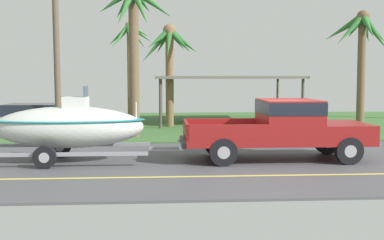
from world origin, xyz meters
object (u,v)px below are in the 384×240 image
(palm_tree_near_left, at_px, (129,43))
(utility_pole, at_px, (56,39))
(boat_on_trailer, at_px, (68,127))
(palm_tree_mid, at_px, (170,51))
(carport_awning, at_px, (225,78))
(palm_tree_far_left, at_px, (361,40))
(pickup_truck_towing, at_px, (287,126))
(parked_sedan_near, at_px, (40,120))
(palm_tree_near_right, at_px, (134,24))

(palm_tree_near_left, relative_size, utility_pole, 0.76)
(boat_on_trailer, bearing_deg, palm_tree_mid, 70.13)
(carport_awning, height_order, palm_tree_near_left, palm_tree_near_left)
(carport_awning, height_order, palm_tree_far_left, palm_tree_far_left)
(pickup_truck_towing, bearing_deg, boat_on_trailer, -180.00)
(palm_tree_mid, bearing_deg, parked_sedan_near, -154.34)
(carport_awning, relative_size, palm_tree_mid, 1.46)
(boat_on_trailer, relative_size, palm_tree_near_right, 0.90)
(palm_tree_near_left, bearing_deg, parked_sedan_near, -111.12)
(carport_awning, bearing_deg, palm_tree_mid, -148.44)
(parked_sedan_near, xyz_separation_m, palm_tree_near_left, (3.23, 8.36, 3.92))
(boat_on_trailer, height_order, palm_tree_near_right, palm_tree_near_right)
(palm_tree_mid, bearing_deg, boat_on_trailer, -109.87)
(carport_awning, height_order, palm_tree_mid, palm_tree_mid)
(pickup_truck_towing, bearing_deg, utility_pole, 149.51)
(palm_tree_far_left, distance_m, utility_pole, 13.94)
(pickup_truck_towing, height_order, palm_tree_far_left, palm_tree_far_left)
(boat_on_trailer, bearing_deg, utility_pole, 105.96)
(palm_tree_near_right, height_order, utility_pole, utility_pole)
(parked_sedan_near, distance_m, palm_tree_near_left, 9.78)
(palm_tree_far_left, xyz_separation_m, utility_pole, (-13.61, -3.00, -0.28))
(carport_awning, relative_size, palm_tree_near_left, 1.27)
(parked_sedan_near, relative_size, palm_tree_near_right, 0.68)
(boat_on_trailer, distance_m, palm_tree_near_left, 14.89)
(utility_pole, bearing_deg, palm_tree_near_right, 9.13)
(parked_sedan_near, height_order, palm_tree_mid, palm_tree_mid)
(carport_awning, height_order, utility_pole, utility_pole)
(boat_on_trailer, relative_size, palm_tree_far_left, 1.02)
(pickup_truck_towing, xyz_separation_m, palm_tree_far_left, (5.64, 7.70, 3.26))
(boat_on_trailer, distance_m, utility_pole, 5.70)
(parked_sedan_near, bearing_deg, boat_on_trailer, -68.07)
(carport_awning, relative_size, palm_tree_far_left, 1.31)
(pickup_truck_towing, relative_size, palm_tree_mid, 1.14)
(parked_sedan_near, xyz_separation_m, palm_tree_near_right, (4.11, -0.90, 3.99))
(parked_sedan_near, distance_m, palm_tree_far_left, 15.24)
(palm_tree_near_right, relative_size, palm_tree_mid, 1.26)
(boat_on_trailer, distance_m, parked_sedan_near, 6.56)
(utility_pole, bearing_deg, palm_tree_near_left, 77.69)
(boat_on_trailer, height_order, palm_tree_mid, palm_tree_mid)
(palm_tree_near_left, xyz_separation_m, palm_tree_mid, (2.39, -5.67, -0.82))
(pickup_truck_towing, height_order, carport_awning, carport_awning)
(palm_tree_far_left, bearing_deg, palm_tree_near_right, -166.63)
(palm_tree_far_left, bearing_deg, palm_tree_near_left, 149.59)
(parked_sedan_near, distance_m, utility_pole, 3.78)
(boat_on_trailer, relative_size, utility_pole, 0.75)
(palm_tree_near_right, bearing_deg, parked_sedan_near, 167.65)
(parked_sedan_near, bearing_deg, carport_awning, 27.79)
(palm_tree_near_left, distance_m, palm_tree_far_left, 13.32)
(palm_tree_mid, height_order, palm_tree_far_left, palm_tree_far_left)
(pickup_truck_towing, xyz_separation_m, boat_on_trailer, (-6.63, -0.00, 0.03))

